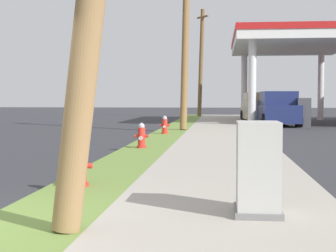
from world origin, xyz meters
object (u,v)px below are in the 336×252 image
Objects in this scene: utility_pole_background at (201,62)px; fire_hydrant_nearest at (80,167)px; truck_tan_at_forecourt at (261,109)px; truck_navy_on_apron at (276,110)px; fire_hydrant_second at (141,137)px; car_teal_by_far_pump at (261,109)px; utility_pole_midground at (185,37)px; car_red_by_near_pump at (264,110)px; fire_hydrant_third at (165,126)px; utility_cabinet at (258,171)px.

fire_hydrant_nearest is at bearing -91.32° from utility_pole_background.
truck_tan_at_forecourt is 3.55m from truck_navy_on_apron.
fire_hydrant_second is 26.01m from car_teal_by_far_pump.
car_teal_by_far_pump is at bearing 80.37° from fire_hydrant_nearest.
utility_pole_background reaches higher than truck_navy_on_apron.
car_teal_by_far_pump is at bearing 73.73° from utility_pole_midground.
utility_pole_midground is at bearing -110.14° from car_red_by_near_pump.
fire_hydrant_third is 0.14× the size of truck_navy_on_apron.
truck_tan_at_forecourt is at bearing -93.90° from car_teal_by_far_pump.
car_teal_by_far_pump is 0.82× the size of truck_navy_on_apron.
truck_navy_on_apron is at bearing 59.06° from fire_hydrant_third.
utility_pole_midground is 1.53× the size of truck_tan_at_forecourt.
fire_hydrant_second is 16.25m from truck_navy_on_apron.
car_teal_by_far_pump is (5.45, 32.16, 0.28)m from fire_hydrant_nearest.
car_red_by_near_pump is at bearing 76.20° from fire_hydrant_second.
fire_hydrant_third is at bearing -105.64° from car_teal_by_far_pump.
fire_hydrant_nearest is 33.63m from utility_pole_background.
truck_tan_at_forecourt is at bearing 75.11° from fire_hydrant_second.
car_teal_by_far_pump is (5.41, 19.33, 0.28)m from fire_hydrant_third.
truck_tan_at_forecourt is at bearing 68.63° from fire_hydrant_third.
fire_hydrant_second is at bearing -109.90° from truck_navy_on_apron.
fire_hydrant_third is 20.07m from car_teal_by_far_pump.
utility_cabinet is at bearing -94.45° from car_teal_by_far_pump.
fire_hydrant_nearest is 0.16× the size of car_teal_by_far_pump.
truck_tan_at_forecourt is (4.31, 9.66, -3.54)m from utility_pole_midground.
truck_tan_at_forecourt is (2.19, 27.29, 0.24)m from utility_cabinet.
truck_navy_on_apron is (0.14, -6.67, 0.19)m from car_red_by_near_pump.
utility_pole_midground is at bearing 87.50° from fire_hydrant_nearest.
utility_cabinet reaches higher than fire_hydrant_second.
utility_pole_background is at bearing 87.97° from fire_hydrant_third.
truck_navy_on_apron is at bearing 51.81° from utility_pole_midground.
utility_pole_midground is at bearing -128.19° from truck_navy_on_apron.
truck_tan_at_forecourt is (4.99, 18.78, 0.47)m from fire_hydrant_second.
utility_cabinet reaches higher than fire_hydrant_third.
truck_navy_on_apron is (4.76, -11.39, -3.57)m from utility_pole_background.
truck_tan_at_forecourt reaches higher than fire_hydrant_nearest.
car_red_by_near_pump is (5.39, 28.66, 0.28)m from fire_hydrant_nearest.
truck_tan_at_forecourt reaches higher than fire_hydrant_second.
car_teal_by_far_pump is 10.17m from truck_navy_on_apron.
utility_pole_background is at bearing 112.70° from truck_navy_on_apron.
fire_hydrant_nearest is 25.99m from truck_tan_at_forecourt.
fire_hydrant_third is 0.63× the size of utility_cabinet.
truck_tan_at_forecourt is (-0.45, -6.66, 0.19)m from car_teal_by_far_pump.
car_red_by_near_pump is at bearing 79.34° from fire_hydrant_nearest.
truck_tan_at_forecourt is at bearing -61.76° from utility_pole_background.
utility_pole_background is 1.89× the size of car_teal_by_far_pump.
fire_hydrant_second is at bearing -91.64° from utility_pole_background.
utility_pole_background reaches higher than utility_pole_midground.
utility_pole_background is 1.54× the size of truck_tan_at_forecourt.
car_teal_by_far_pump is at bearing 85.55° from utility_cabinet.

